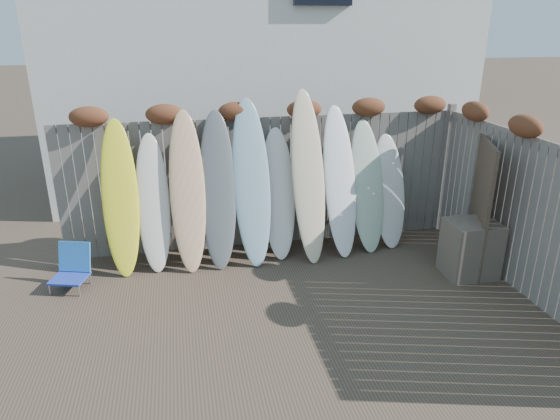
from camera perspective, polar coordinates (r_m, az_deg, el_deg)
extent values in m
plane|color=#493A2D|center=(5.93, 2.41, -13.19)|extent=(80.00, 80.00, 0.00)
cube|color=slate|center=(7.62, -1.82, 3.14)|extent=(6.00, 0.10, 2.00)
cube|color=slate|center=(8.62, 18.29, 4.52)|extent=(0.10, 0.10, 2.10)
ellipsoid|color=brown|center=(7.31, -21.02, 9.92)|extent=(0.52, 0.28, 0.28)
ellipsoid|color=brown|center=(7.22, -13.07, 10.62)|extent=(0.52, 0.28, 0.28)
ellipsoid|color=brown|center=(7.27, -5.04, 11.13)|extent=(0.52, 0.28, 0.28)
ellipsoid|color=brown|center=(7.45, 2.77, 11.42)|extent=(0.52, 0.28, 0.28)
ellipsoid|color=brown|center=(7.75, 10.10, 11.50)|extent=(0.52, 0.28, 0.28)
ellipsoid|color=brown|center=(8.17, 16.78, 11.42)|extent=(0.52, 0.28, 0.28)
cube|color=slate|center=(6.91, 27.02, -1.10)|extent=(0.10, 4.40, 2.00)
ellipsoid|color=brown|center=(6.91, 26.24, 8.59)|extent=(0.28, 0.56, 0.28)
ellipsoid|color=brown|center=(7.79, 21.42, 10.46)|extent=(0.28, 0.56, 0.28)
cube|color=silver|center=(11.39, -3.09, 19.21)|extent=(8.00, 5.00, 6.00)
cube|color=#223CAE|center=(7.13, -22.92, -7.20)|extent=(0.52, 0.48, 0.03)
cube|color=blue|center=(7.20, -22.43, -4.93)|extent=(0.45, 0.25, 0.40)
cylinder|color=#B4B4BC|center=(7.14, -24.83, -8.22)|extent=(0.03, 0.03, 0.16)
cylinder|color=silver|center=(7.38, -23.64, -7.05)|extent=(0.03, 0.03, 0.16)
cylinder|color=silver|center=(6.95, -21.97, -8.54)|extent=(0.03, 0.03, 0.16)
cylinder|color=silver|center=(7.21, -20.85, -7.32)|extent=(0.03, 0.03, 0.16)
cube|color=brown|center=(7.33, 20.95, -4.16)|extent=(0.68, 0.57, 0.78)
cube|color=#413427|center=(7.48, 21.83, 0.51)|extent=(0.52, 1.14, 1.82)
ellipsoid|color=#FBF526|center=(7.15, -17.79, 1.29)|extent=(0.49, 0.74, 2.09)
ellipsoid|color=white|center=(7.15, -14.29, 0.76)|extent=(0.46, 0.67, 1.88)
ellipsoid|color=#DEA783|center=(7.04, -10.53, 2.06)|extent=(0.51, 0.78, 2.18)
ellipsoid|color=#5C6063|center=(7.06, -7.11, 2.25)|extent=(0.57, 0.80, 2.17)
ellipsoid|color=#85A9BA|center=(7.10, -3.27, 3.10)|extent=(0.54, 0.82, 2.31)
ellipsoid|color=white|center=(7.31, -0.17, 1.85)|extent=(0.51, 0.69, 1.87)
ellipsoid|color=beige|center=(7.20, 3.25, 3.80)|extent=(0.51, 0.86, 2.42)
ellipsoid|color=white|center=(7.42, 6.84, 3.20)|extent=(0.54, 0.80, 2.17)
ellipsoid|color=#B6C9B1|center=(7.65, 9.90, 2.66)|extent=(0.56, 0.72, 1.94)
ellipsoid|color=silver|center=(7.87, 12.34, 2.10)|extent=(0.54, 0.63, 1.71)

